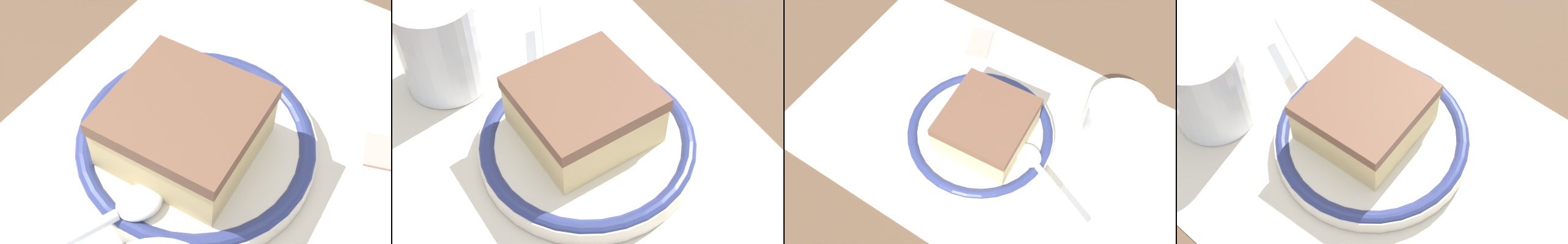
% 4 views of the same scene
% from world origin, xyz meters
% --- Properties ---
extents(ground_plane, '(2.40, 2.40, 0.00)m').
position_xyz_m(ground_plane, '(0.00, 0.00, 0.00)').
color(ground_plane, brown).
extents(placemat, '(0.53, 0.30, 0.00)m').
position_xyz_m(placemat, '(0.00, 0.00, 0.00)').
color(placemat, beige).
rests_on(placemat, ground_plane).
extents(plate, '(0.17, 0.17, 0.02)m').
position_xyz_m(plate, '(0.04, 0.01, 0.01)').
color(plate, silver).
rests_on(plate, placemat).
extents(cake_slice, '(0.10, 0.10, 0.05)m').
position_xyz_m(cake_slice, '(0.03, 0.02, 0.04)').
color(cake_slice, beige).
rests_on(cake_slice, plate).
extents(spoon, '(0.12, 0.06, 0.01)m').
position_xyz_m(spoon, '(-0.05, 0.02, 0.02)').
color(spoon, silver).
rests_on(spoon, plate).
extents(cup, '(0.07, 0.07, 0.09)m').
position_xyz_m(cup, '(-0.09, -0.05, 0.04)').
color(cup, silver).
rests_on(cup, placemat).
extents(napkin, '(0.16, 0.16, 0.00)m').
position_xyz_m(napkin, '(-0.15, 0.06, 0.00)').
color(napkin, white).
rests_on(napkin, placemat).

